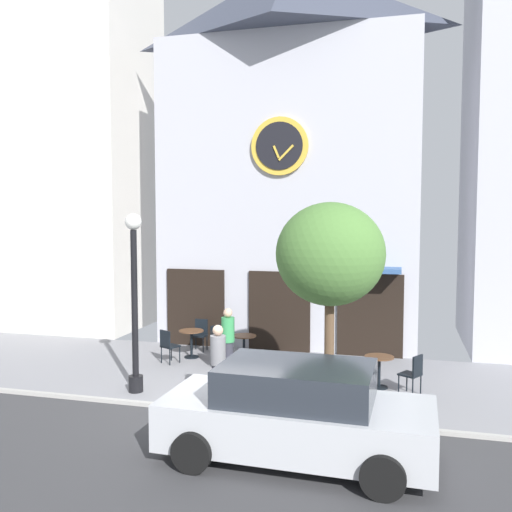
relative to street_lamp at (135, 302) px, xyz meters
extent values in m
cube|color=gray|center=(2.06, 1.85, -2.04)|extent=(26.07, 5.34, 0.05)
cube|color=#38383A|center=(2.06, -4.13, -2.04)|extent=(26.07, 6.63, 0.05)
cube|color=#A8A5A0|center=(2.06, -0.79, -1.97)|extent=(26.07, 0.12, 0.08)
cube|color=#B2B2BC|center=(2.27, 5.73, 2.58)|extent=(7.71, 2.40, 9.18)
pyramid|color=#383D4C|center=(2.27, 5.73, 8.29)|extent=(6.94, 3.37, 2.24)
cylinder|color=gold|center=(2.27, 4.46, 3.85)|extent=(1.64, 0.10, 1.64)
cylinder|color=black|center=(2.27, 4.40, 3.85)|extent=(1.35, 0.04, 1.35)
cube|color=gold|center=(2.20, 4.36, 3.68)|extent=(0.20, 0.03, 0.36)
cube|color=gold|center=(2.48, 4.36, 3.65)|extent=(0.45, 0.03, 0.45)
cube|color=black|center=(-0.30, 4.48, -0.86)|extent=(1.80, 0.10, 2.30)
cube|color=black|center=(2.27, 4.48, -0.86)|extent=(1.80, 0.10, 2.30)
cube|color=black|center=(4.85, 4.48, -0.86)|extent=(1.80, 0.10, 2.30)
cube|color=#33568C|center=(4.43, 4.17, 0.44)|extent=(2.47, 0.90, 0.12)
cube|color=silver|center=(-5.70, 6.56, 4.20)|extent=(5.31, 4.07, 12.43)
cylinder|color=black|center=(0.00, 0.00, -1.83)|extent=(0.32, 0.32, 0.36)
cylinder|color=black|center=(0.00, 0.00, -0.21)|extent=(0.14, 0.14, 3.60)
sphere|color=white|center=(0.00, 0.00, 1.77)|extent=(0.36, 0.36, 0.36)
cylinder|color=brown|center=(4.27, 0.11, -0.83)|extent=(0.20, 0.20, 2.37)
ellipsoid|color=#4C7A38|center=(4.27, 0.11, 1.13)|extent=(2.20, 1.98, 2.09)
cylinder|color=black|center=(0.11, 3.09, -1.64)|extent=(0.07, 0.07, 0.74)
cylinder|color=black|center=(0.11, 3.09, -2.00)|extent=(0.40, 0.40, 0.03)
cylinder|color=brown|center=(0.11, 3.09, -1.27)|extent=(0.68, 0.68, 0.03)
cylinder|color=black|center=(1.63, 3.02, -1.66)|extent=(0.07, 0.07, 0.71)
cylinder|color=black|center=(1.63, 3.02, -2.00)|extent=(0.40, 0.40, 0.03)
cylinder|color=brown|center=(1.63, 3.02, -1.31)|extent=(0.66, 0.66, 0.03)
cylinder|color=black|center=(2.82, 0.84, -1.63)|extent=(0.07, 0.07, 0.75)
cylinder|color=black|center=(2.82, 0.84, -2.00)|extent=(0.40, 0.40, 0.03)
cylinder|color=gray|center=(2.82, 0.84, -1.26)|extent=(0.65, 0.65, 0.03)
cylinder|color=black|center=(5.22, 1.66, -1.65)|extent=(0.07, 0.07, 0.71)
cylinder|color=black|center=(5.22, 1.66, -2.00)|extent=(0.40, 0.40, 0.03)
cylinder|color=brown|center=(5.22, 1.66, -1.30)|extent=(0.66, 0.66, 0.03)
cube|color=black|center=(0.06, 3.83, -1.56)|extent=(0.41, 0.41, 0.04)
cube|color=black|center=(0.06, 4.01, -1.34)|extent=(0.38, 0.05, 0.45)
cylinder|color=black|center=(-0.10, 3.66, -1.79)|extent=(0.03, 0.03, 0.45)
cylinder|color=black|center=(0.24, 3.67, -1.79)|extent=(0.03, 0.03, 0.45)
cylinder|color=black|center=(-0.11, 4.00, -1.79)|extent=(0.03, 0.03, 0.45)
cylinder|color=black|center=(0.23, 4.01, -1.79)|extent=(0.03, 0.03, 0.45)
cube|color=black|center=(0.91, 3.19, -1.56)|extent=(0.54, 0.54, 0.04)
cube|color=black|center=(0.75, 3.27, -1.34)|extent=(0.20, 0.36, 0.45)
cylinder|color=black|center=(0.99, 2.96, -1.79)|extent=(0.03, 0.03, 0.45)
cylinder|color=black|center=(1.14, 3.27, -1.79)|extent=(0.03, 0.03, 0.45)
cylinder|color=black|center=(0.69, 3.11, -1.79)|extent=(0.03, 0.03, 0.45)
cylinder|color=black|center=(0.84, 3.42, -1.79)|extent=(0.03, 0.03, 0.45)
cube|color=black|center=(-0.22, 2.42, -1.56)|extent=(0.54, 0.54, 0.04)
cube|color=black|center=(-0.30, 2.26, -1.34)|extent=(0.36, 0.20, 0.45)
cylinder|color=black|center=(0.00, 2.50, -1.79)|extent=(0.03, 0.03, 0.45)
cylinder|color=black|center=(-0.30, 2.65, -1.79)|extent=(0.03, 0.03, 0.45)
cylinder|color=black|center=(-0.15, 2.19, -1.79)|extent=(0.03, 0.03, 0.45)
cylinder|color=black|center=(-0.45, 2.34, -1.79)|extent=(0.03, 0.03, 0.45)
cube|color=black|center=(5.89, 1.34, -1.56)|extent=(0.55, 0.55, 0.04)
cube|color=black|center=(6.04, 1.25, -1.34)|extent=(0.23, 0.35, 0.45)
cylinder|color=black|center=(5.83, 1.58, -1.79)|extent=(0.03, 0.03, 0.45)
cylinder|color=black|center=(5.65, 1.28, -1.79)|extent=(0.03, 0.03, 0.45)
cylinder|color=black|center=(6.12, 1.40, -1.79)|extent=(0.03, 0.03, 0.45)
cylinder|color=black|center=(5.95, 1.11, -1.79)|extent=(0.03, 0.03, 0.45)
cube|color=black|center=(1.12, 2.53, -1.56)|extent=(0.56, 0.56, 0.04)
cube|color=black|center=(0.98, 2.42, -1.34)|extent=(0.27, 0.32, 0.45)
cylinder|color=black|center=(1.36, 2.50, -1.79)|extent=(0.03, 0.03, 0.45)
cylinder|color=black|center=(1.15, 2.77, -1.79)|extent=(0.03, 0.03, 0.45)
cylinder|color=black|center=(1.09, 2.29, -1.79)|extent=(0.03, 0.03, 0.45)
cylinder|color=black|center=(0.88, 2.56, -1.79)|extent=(0.03, 0.03, 0.45)
cube|color=black|center=(3.48, 0.53, -1.56)|extent=(0.53, 0.53, 0.04)
cube|color=black|center=(3.65, 0.46, -1.34)|extent=(0.19, 0.37, 0.45)
cylinder|color=black|center=(3.39, 0.76, -1.79)|extent=(0.03, 0.03, 0.45)
cylinder|color=black|center=(3.26, 0.44, -1.79)|extent=(0.03, 0.03, 0.45)
cylinder|color=black|center=(3.71, 0.62, -1.79)|extent=(0.03, 0.03, 0.45)
cylinder|color=black|center=(3.57, 0.31, -1.79)|extent=(0.03, 0.03, 0.45)
cylinder|color=#2D2D38|center=(1.62, 1.66, -1.59)|extent=(0.37, 0.37, 0.85)
cylinder|color=#338C4C|center=(1.62, 1.66, -0.86)|extent=(0.45, 0.45, 0.60)
sphere|color=tan|center=(1.62, 1.66, -0.45)|extent=(0.22, 0.22, 0.22)
cylinder|color=#2D2D38|center=(2.04, -0.34, -1.59)|extent=(0.31, 0.31, 0.85)
cylinder|color=slate|center=(2.04, -0.34, -0.86)|extent=(0.38, 0.38, 0.60)
sphere|color=tan|center=(2.04, -0.34, -0.45)|extent=(0.22, 0.22, 0.22)
cube|color=#B7BABF|center=(4.08, -2.45, -1.42)|extent=(4.35, 1.93, 0.75)
cube|color=#262B33|center=(4.08, -2.45, -0.76)|extent=(2.45, 1.66, 0.60)
cylinder|color=black|center=(5.47, -3.39, -1.69)|extent=(0.65, 0.24, 0.64)
cylinder|color=black|center=(5.53, -1.59, -1.69)|extent=(0.65, 0.24, 0.64)
cylinder|color=black|center=(2.64, -3.31, -1.69)|extent=(0.65, 0.24, 0.64)
cylinder|color=black|center=(2.69, -1.51, -1.69)|extent=(0.65, 0.24, 0.64)
camera|label=1|loc=(5.67, -10.97, 1.91)|focal=38.85mm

